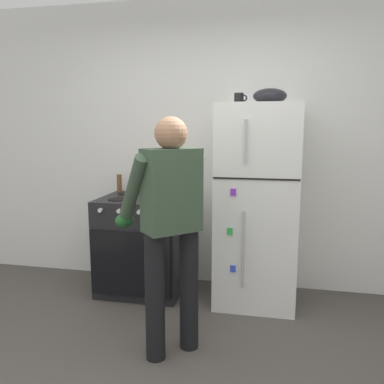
{
  "coord_description": "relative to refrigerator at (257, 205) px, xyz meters",
  "views": [
    {
      "loc": [
        0.61,
        -1.83,
        1.54
      ],
      "look_at": [
        -0.06,
        1.32,
        1.0
      ],
      "focal_mm": 36.99,
      "sensor_mm": 36.0,
      "label": 1
    }
  ],
  "objects": [
    {
      "name": "mixing_bowl",
      "position": [
        0.08,
        0.0,
        0.92
      ],
      "size": [
        0.28,
        0.28,
        0.12
      ],
      "primitive_type": "ellipsoid",
      "color": "black",
      "rests_on": "refrigerator"
    },
    {
      "name": "refrigerator",
      "position": [
        0.0,
        0.0,
        0.0
      ],
      "size": [
        0.68,
        0.72,
        1.72
      ],
      "color": "white",
      "rests_on": "ground"
    },
    {
      "name": "kitchen_wall_back",
      "position": [
        -0.47,
        0.38,
        0.49
      ],
      "size": [
        6.0,
        0.1,
        2.7
      ],
      "primitive_type": "cube",
      "color": "white",
      "rests_on": "ground"
    },
    {
      "name": "coffee_mug",
      "position": [
        -0.18,
        0.05,
        0.91
      ],
      "size": [
        0.11,
        0.08,
        0.1
      ],
      "color": "black",
      "rests_on": "refrigerator"
    },
    {
      "name": "stove_range",
      "position": [
        -1.05,
        -0.01,
        -0.42
      ],
      "size": [
        0.76,
        0.67,
        0.89
      ],
      "color": "black",
      "rests_on": "ground"
    },
    {
      "name": "red_pot",
      "position": [
        -0.89,
        -0.05,
        0.1
      ],
      "size": [
        0.35,
        0.25,
        0.12
      ],
      "color": "orange",
      "rests_on": "stove_range"
    },
    {
      "name": "pepper_mill",
      "position": [
        -1.35,
        0.2,
        0.12
      ],
      "size": [
        0.05,
        0.05,
        0.18
      ],
      "primitive_type": "cylinder",
      "color": "brown",
      "rests_on": "stove_range"
    },
    {
      "name": "person_cook",
      "position": [
        -0.53,
        -0.96,
        0.09
      ],
      "size": [
        0.63,
        0.66,
        1.6
      ],
      "color": "black",
      "rests_on": "ground"
    }
  ]
}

